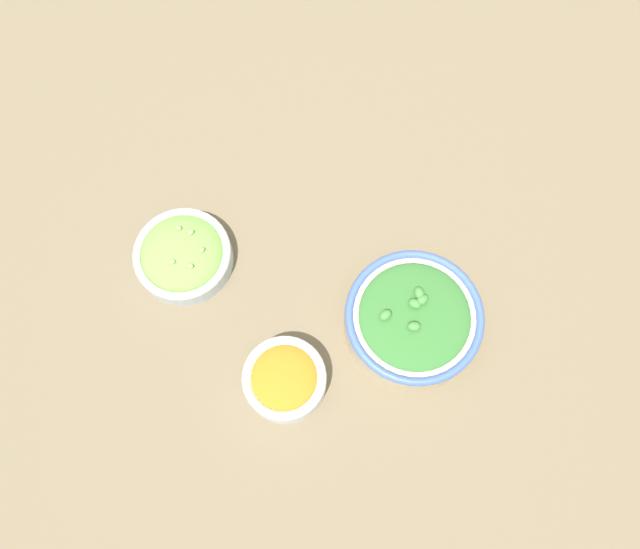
# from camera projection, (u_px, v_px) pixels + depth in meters

# --- Properties ---
(ground_plane) EXTENTS (3.00, 3.00, 0.00)m
(ground_plane) POSITION_uv_depth(u_px,v_px,m) (320.00, 281.00, 0.95)
(ground_plane) COLOR #75664C
(bowl_carrots) EXTENTS (0.12, 0.12, 0.06)m
(bowl_carrots) POSITION_uv_depth(u_px,v_px,m) (285.00, 379.00, 0.87)
(bowl_carrots) COLOR silver
(bowl_carrots) RESTS_ON ground_plane
(bowl_broccoli) EXTENTS (0.20, 0.20, 0.08)m
(bowl_broccoli) POSITION_uv_depth(u_px,v_px,m) (413.00, 319.00, 0.90)
(bowl_broccoli) COLOR beige
(bowl_broccoli) RESTS_ON ground_plane
(bowl_lettuce) EXTENTS (0.15, 0.15, 0.06)m
(bowl_lettuce) POSITION_uv_depth(u_px,v_px,m) (183.00, 255.00, 0.94)
(bowl_lettuce) COLOR #B2C1CC
(bowl_lettuce) RESTS_ON ground_plane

